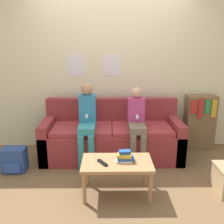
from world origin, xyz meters
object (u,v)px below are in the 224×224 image
object	(u,v)px
couch	(112,138)
bookshelf	(199,122)
person_left	(87,119)
person_right	(137,122)
backpack	(14,160)
coffee_table	(117,166)
tv_remote	(102,163)

from	to	relation	value
couch	bookshelf	distance (m)	1.49
person_left	person_right	world-z (taller)	person_left
person_right	backpack	distance (m)	1.78
coffee_table	bookshelf	bearing A→B (deg)	42.96
coffee_table	bookshelf	distance (m)	1.92
bookshelf	coffee_table	bearing A→B (deg)	-137.04
couch	tv_remote	xyz separation A→B (m)	(-0.12, -1.05, 0.12)
couch	person_right	xyz separation A→B (m)	(0.35, -0.19, 0.32)
couch	person_right	size ratio (longest dim) A/B	1.88
couch	person_left	size ratio (longest dim) A/B	1.78
couch	person_right	bearing A→B (deg)	-28.42
person_right	bookshelf	size ratio (longest dim) A/B	1.23
coffee_table	person_left	world-z (taller)	person_left
bookshelf	couch	bearing A→B (deg)	-168.21
tv_remote	backpack	size ratio (longest dim) A/B	0.49
person_left	coffee_table	bearing A→B (deg)	-63.92
tv_remote	backpack	world-z (taller)	tv_remote
person_right	backpack	size ratio (longest dim) A/B	3.28
person_right	coffee_table	bearing A→B (deg)	-110.73
couch	bookshelf	bearing A→B (deg)	11.79
couch	person_right	world-z (taller)	person_right
couch	bookshelf	xyz separation A→B (m)	(1.45, 0.30, 0.15)
person_right	tv_remote	distance (m)	1.01
couch	bookshelf	world-z (taller)	bookshelf
couch	backpack	xyz separation A→B (m)	(-1.35, -0.46, -0.13)
person_right	backpack	xyz separation A→B (m)	(-1.70, -0.27, -0.46)
person_right	tv_remote	world-z (taller)	person_right
person_left	bookshelf	size ratio (longest dim) A/B	1.30
couch	tv_remote	world-z (taller)	couch
couch	person_left	xyz separation A→B (m)	(-0.36, -0.18, 0.36)
person_left	backpack	bearing A→B (deg)	-164.16
person_left	tv_remote	bearing A→B (deg)	-74.73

